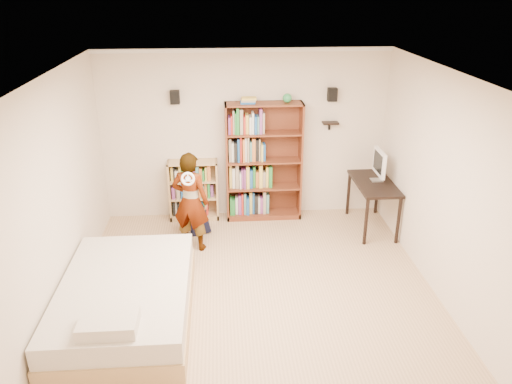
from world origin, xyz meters
TOP-DOWN VIEW (x-y plane):
  - ground at (0.00, 0.00)m, footprint 4.50×5.00m
  - room_shell at (0.00, 0.00)m, footprint 4.52×5.02m
  - crown_molding at (0.00, 0.00)m, footprint 4.50×5.00m
  - speaker_left at (-1.05, 2.40)m, footprint 0.14×0.12m
  - speaker_right at (1.35, 2.40)m, footprint 0.14×0.12m
  - wall_shelf at (1.35, 2.41)m, footprint 0.25×0.16m
  - tall_bookshelf at (0.29, 2.32)m, footprint 1.20×0.35m
  - low_bookshelf at (-0.84, 2.35)m, footprint 0.79×0.30m
  - computer_desk at (1.95, 1.80)m, footprint 0.57×1.13m
  - imac at (2.00, 1.86)m, footprint 0.18×0.49m
  - daybed at (-1.51, -0.29)m, footprint 1.44×2.22m
  - person at (-0.83, 1.36)m, footprint 0.62×0.51m
  - wii_wheel at (-0.83, 1.08)m, footprint 0.19×0.07m
  - navy_bag at (-0.77, 1.80)m, footprint 0.38×0.30m

SIDE VIEW (x-z plane):
  - ground at x=0.00m, z-range -0.01..0.01m
  - navy_bag at x=-0.77m, z-range 0.00..0.45m
  - daybed at x=-1.51m, z-range 0.00..0.65m
  - computer_desk at x=1.95m, z-range 0.00..0.77m
  - low_bookshelf at x=-0.84m, z-range 0.00..0.98m
  - person at x=-0.83m, z-range 0.00..1.47m
  - tall_bookshelf at x=0.29m, z-range 0.00..1.90m
  - imac at x=2.00m, z-range 0.77..1.26m
  - wii_wheel at x=-0.83m, z-range 1.10..1.29m
  - wall_shelf at x=1.35m, z-range 1.54..1.56m
  - room_shell at x=0.00m, z-range 0.41..3.12m
  - speaker_left at x=-1.05m, z-range 1.90..2.10m
  - speaker_right at x=1.35m, z-range 1.90..2.10m
  - crown_molding at x=0.00m, z-range 2.64..2.70m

